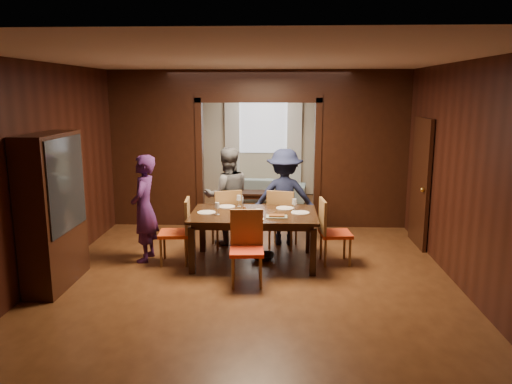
{
  "coord_description": "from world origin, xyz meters",
  "views": [
    {
      "loc": [
        0.38,
        -7.62,
        2.52
      ],
      "look_at": [
        0.05,
        -0.4,
        1.05
      ],
      "focal_mm": 35.0,
      "sensor_mm": 36.0,
      "label": 1
    }
  ],
  "objects_px": {
    "chair_left": "(174,231)",
    "chair_near": "(247,249)",
    "sofa": "(266,189)",
    "chair_far_r": "(283,218)",
    "person_grey": "(227,196)",
    "dining_table": "(254,238)",
    "chair_right": "(336,232)",
    "person_navy": "(285,197)",
    "hutch": "(53,211)",
    "chair_far_l": "(226,218)",
    "person_purple": "(144,208)",
    "coffee_table": "(256,201)"
  },
  "relations": [
    {
      "from": "chair_left",
      "to": "chair_near",
      "type": "relative_size",
      "value": 1.0
    },
    {
      "from": "sofa",
      "to": "chair_far_r",
      "type": "relative_size",
      "value": 1.92
    },
    {
      "from": "person_grey",
      "to": "dining_table",
      "type": "relative_size",
      "value": 0.88
    },
    {
      "from": "person_grey",
      "to": "chair_right",
      "type": "distance_m",
      "value": 1.96
    },
    {
      "from": "person_grey",
      "to": "chair_right",
      "type": "bearing_deg",
      "value": 134.56
    },
    {
      "from": "person_navy",
      "to": "hutch",
      "type": "distance_m",
      "value": 3.59
    },
    {
      "from": "chair_right",
      "to": "hutch",
      "type": "xyz_separation_m",
      "value": [
        -3.76,
        -1.0,
        0.52
      ]
    },
    {
      "from": "chair_far_l",
      "to": "chair_far_r",
      "type": "distance_m",
      "value": 0.94
    },
    {
      "from": "chair_near",
      "to": "hutch",
      "type": "bearing_deg",
      "value": 179.1
    },
    {
      "from": "person_purple",
      "to": "dining_table",
      "type": "distance_m",
      "value": 1.69
    },
    {
      "from": "chair_right",
      "to": "chair_near",
      "type": "distance_m",
      "value": 1.53
    },
    {
      "from": "sofa",
      "to": "dining_table",
      "type": "xyz_separation_m",
      "value": [
        -0.06,
        -4.38,
        0.11
      ]
    },
    {
      "from": "coffee_table",
      "to": "chair_far_l",
      "type": "height_order",
      "value": "chair_far_l"
    },
    {
      "from": "dining_table",
      "to": "chair_far_r",
      "type": "relative_size",
      "value": 1.9
    },
    {
      "from": "person_navy",
      "to": "hutch",
      "type": "height_order",
      "value": "hutch"
    },
    {
      "from": "person_grey",
      "to": "chair_far_r",
      "type": "distance_m",
      "value": 0.99
    },
    {
      "from": "person_navy",
      "to": "chair_near",
      "type": "height_order",
      "value": "person_navy"
    },
    {
      "from": "person_purple",
      "to": "person_navy",
      "type": "xyz_separation_m",
      "value": [
        2.1,
        0.92,
        -0.0
      ]
    },
    {
      "from": "person_purple",
      "to": "chair_right",
      "type": "xyz_separation_m",
      "value": [
        2.85,
        -0.02,
        -0.32
      ]
    },
    {
      "from": "chair_right",
      "to": "hutch",
      "type": "relative_size",
      "value": 0.48
    },
    {
      "from": "chair_left",
      "to": "sofa",
      "type": "bearing_deg",
      "value": 159.39
    },
    {
      "from": "chair_right",
      "to": "chair_near",
      "type": "height_order",
      "value": "same"
    },
    {
      "from": "chair_left",
      "to": "hutch",
      "type": "distance_m",
      "value": 1.73
    },
    {
      "from": "coffee_table",
      "to": "chair_near",
      "type": "relative_size",
      "value": 0.82
    },
    {
      "from": "person_purple",
      "to": "dining_table",
      "type": "relative_size",
      "value": 0.87
    },
    {
      "from": "hutch",
      "to": "person_navy",
      "type": "bearing_deg",
      "value": 32.78
    },
    {
      "from": "person_purple",
      "to": "chair_left",
      "type": "relative_size",
      "value": 1.65
    },
    {
      "from": "chair_near",
      "to": "chair_far_r",
      "type": "bearing_deg",
      "value": 69.76
    },
    {
      "from": "dining_table",
      "to": "coffee_table",
      "type": "relative_size",
      "value": 2.3
    },
    {
      "from": "chair_far_l",
      "to": "chair_far_r",
      "type": "relative_size",
      "value": 1.0
    },
    {
      "from": "person_grey",
      "to": "coffee_table",
      "type": "xyz_separation_m",
      "value": [
        0.36,
        2.39,
        -0.61
      ]
    },
    {
      "from": "person_grey",
      "to": "person_navy",
      "type": "bearing_deg",
      "value": 163.87
    },
    {
      "from": "sofa",
      "to": "chair_left",
      "type": "xyz_separation_m",
      "value": [
        -1.23,
        -4.44,
        0.21
      ]
    },
    {
      "from": "person_navy",
      "to": "coffee_table",
      "type": "relative_size",
      "value": 2.0
    },
    {
      "from": "person_grey",
      "to": "sofa",
      "type": "bearing_deg",
      "value": -115.76
    },
    {
      "from": "dining_table",
      "to": "hutch",
      "type": "relative_size",
      "value": 0.92
    },
    {
      "from": "person_purple",
      "to": "person_navy",
      "type": "distance_m",
      "value": 2.29
    },
    {
      "from": "person_navy",
      "to": "chair_near",
      "type": "distance_m",
      "value": 1.91
    },
    {
      "from": "sofa",
      "to": "chair_far_l",
      "type": "height_order",
      "value": "chair_far_l"
    },
    {
      "from": "person_purple",
      "to": "dining_table",
      "type": "height_order",
      "value": "person_purple"
    },
    {
      "from": "sofa",
      "to": "chair_far_l",
      "type": "distance_m",
      "value": 3.65
    },
    {
      "from": "person_navy",
      "to": "dining_table",
      "type": "relative_size",
      "value": 0.87
    },
    {
      "from": "chair_far_l",
      "to": "hutch",
      "type": "bearing_deg",
      "value": 20.93
    },
    {
      "from": "person_navy",
      "to": "chair_far_l",
      "type": "distance_m",
      "value": 1.03
    },
    {
      "from": "dining_table",
      "to": "hutch",
      "type": "height_order",
      "value": "hutch"
    },
    {
      "from": "person_grey",
      "to": "sofa",
      "type": "distance_m",
      "value": 3.51
    },
    {
      "from": "person_purple",
      "to": "person_navy",
      "type": "bearing_deg",
      "value": 113.53
    },
    {
      "from": "sofa",
      "to": "chair_left",
      "type": "distance_m",
      "value": 4.61
    },
    {
      "from": "coffee_table",
      "to": "hutch",
      "type": "distance_m",
      "value": 5.02
    },
    {
      "from": "person_grey",
      "to": "chair_far_r",
      "type": "bearing_deg",
      "value": 153.35
    }
  ]
}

